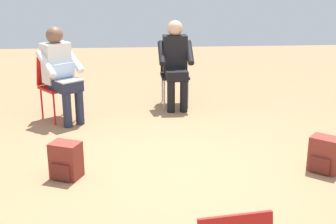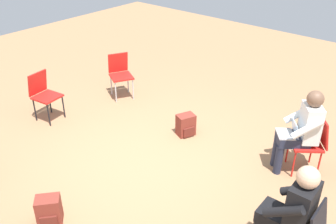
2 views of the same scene
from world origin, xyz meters
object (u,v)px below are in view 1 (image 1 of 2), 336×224
chair_southeast (55,82)px  person_in_black (176,60)px  chair_south (174,71)px  person_with_laptop (61,70)px  backpack_near_laptop_user (324,156)px  backpack_by_empty_chair (66,162)px

chair_southeast → person_in_black: person_in_black is taller
chair_southeast → chair_south: 1.73m
person_in_black → chair_south: bearing=-90.0°
chair_south → person_with_laptop: 1.70m
backpack_near_laptop_user → backpack_by_empty_chair: bearing=-0.7°
chair_south → person_with_laptop: size_ratio=0.69×
person_in_black → backpack_near_laptop_user: size_ratio=3.44×
chair_south → backpack_near_laptop_user: chair_south is taller
chair_southeast → backpack_by_empty_chair: size_ratio=2.36×
chair_southeast → backpack_near_laptop_user: size_ratio=2.36×
person_with_laptop → backpack_near_laptop_user: (-2.84, 1.78, -0.53)m
chair_southeast → backpack_by_empty_chair: 1.95m
chair_southeast → chair_south: bearing=161.3°
chair_southeast → backpack_near_laptop_user: 3.53m
chair_southeast → chair_south: same height
person_in_black → backpack_near_laptop_user: bearing=118.0°
chair_south → backpack_near_laptop_user: size_ratio=2.36×
backpack_by_empty_chair → chair_southeast: bearing=-78.6°
chair_southeast → backpack_near_laptop_user: bearing=109.0°
chair_southeast → person_with_laptop: size_ratio=0.69×
chair_southeast → backpack_near_laptop_user: chair_southeast is taller
person_with_laptop → backpack_near_laptop_user: bearing=110.0°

